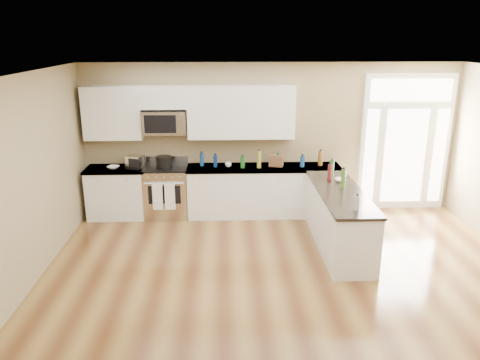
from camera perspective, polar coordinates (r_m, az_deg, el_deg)
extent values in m
plane|color=#593419|center=(5.72, 7.66, -17.74)|extent=(8.00, 8.00, 0.00)
plane|color=#95845E|center=(8.85, 3.80, 5.07)|extent=(7.00, 0.00, 7.00)
plane|color=white|center=(4.71, 9.04, 11.39)|extent=(8.00, 8.00, 0.00)
cube|color=white|center=(8.98, -14.66, -1.57)|extent=(1.06, 0.62, 0.90)
cube|color=black|center=(9.12, -14.47, -3.95)|extent=(1.02, 0.52, 0.10)
cube|color=black|center=(8.85, -14.89, 1.31)|extent=(1.10, 0.66, 0.04)
cube|color=white|center=(8.79, 2.87, -1.42)|extent=(2.81, 0.62, 0.90)
cube|color=black|center=(8.93, 2.83, -3.85)|extent=(2.77, 0.52, 0.10)
cube|color=black|center=(8.65, 2.92, 1.53)|extent=(2.85, 0.66, 0.04)
cube|color=white|center=(7.62, 11.94, -4.80)|extent=(0.65, 2.28, 0.90)
cube|color=black|center=(7.78, 11.75, -7.53)|extent=(0.61, 2.18, 0.10)
cube|color=black|center=(7.46, 12.16, -1.45)|extent=(0.69, 2.32, 0.04)
cube|color=white|center=(8.78, -15.26, 7.89)|extent=(1.04, 0.33, 0.95)
cube|color=white|center=(8.55, 0.14, 8.26)|extent=(1.94, 0.33, 0.95)
cube|color=white|center=(8.57, -9.26, 9.92)|extent=(0.82, 0.33, 0.40)
cube|color=silver|center=(8.61, -9.14, 6.99)|extent=(0.78, 0.40, 0.42)
cube|color=black|center=(8.41, -9.72, 6.72)|extent=(0.56, 0.01, 0.32)
cube|color=white|center=(9.44, 19.45, 4.27)|extent=(1.70, 0.08, 2.60)
cube|color=white|center=(9.45, 19.41, 2.72)|extent=(0.78, 0.02, 1.80)
cube|color=white|center=(9.23, 15.58, 2.74)|extent=(0.22, 0.02, 1.80)
cube|color=white|center=(9.71, 23.04, 2.69)|extent=(0.22, 0.02, 1.80)
cube|color=white|center=(9.24, 20.19, 10.24)|extent=(1.50, 0.02, 0.40)
cube|color=silver|center=(8.82, -8.93, -1.48)|extent=(0.79, 0.65, 0.92)
cube|color=black|center=(8.68, -9.07, 1.49)|extent=(0.79, 0.60, 0.03)
cube|color=silver|center=(8.95, -8.87, 2.48)|extent=(0.79, 0.04, 0.14)
cube|color=black|center=(8.50, -9.20, -1.81)|extent=(0.58, 0.01, 0.34)
cylinder|color=silver|center=(8.40, -9.29, -0.44)|extent=(0.70, 0.02, 0.02)
cube|color=white|center=(8.49, -10.02, -2.02)|extent=(0.18, 0.02, 0.50)
cube|color=white|center=(8.46, -8.55, -2.01)|extent=(0.18, 0.02, 0.50)
cylinder|color=black|center=(8.61, -9.26, 2.23)|extent=(0.36, 0.36, 0.23)
cube|color=silver|center=(8.68, -12.65, 2.15)|extent=(0.35, 0.31, 0.24)
cube|color=brown|center=(8.68, 4.45, 2.39)|extent=(0.29, 0.25, 0.20)
imported|color=white|center=(8.79, -15.19, 1.50)|extent=(0.26, 0.26, 0.05)
imported|color=white|center=(7.91, 12.15, -0.01)|extent=(0.23, 0.23, 0.05)
imported|color=white|center=(8.61, -1.44, 1.91)|extent=(0.15, 0.15, 0.09)
cylinder|color=#19591E|center=(8.12, 11.14, 1.38)|extent=(0.07, 0.07, 0.29)
cylinder|color=navy|center=(8.68, -4.68, 2.50)|extent=(0.08, 0.08, 0.24)
cylinder|color=brown|center=(8.81, 9.77, 2.62)|extent=(0.08, 0.08, 0.27)
cylinder|color=olive|center=(8.53, 2.34, 2.52)|extent=(0.08, 0.08, 0.31)
cylinder|color=#26727F|center=(8.64, 4.62, 2.36)|extent=(0.07, 0.07, 0.22)
cylinder|color=#591919|center=(7.82, 10.88, 0.79)|extent=(0.07, 0.07, 0.30)
cylinder|color=#B2B2B7|center=(6.66, 14.05, -2.74)|extent=(0.07, 0.07, 0.21)
cylinder|color=navy|center=(8.60, -3.03, 2.32)|extent=(0.07, 0.07, 0.22)
cylinder|color=#3F7226|center=(7.52, 12.47, 0.11)|extent=(0.07, 0.07, 0.31)
cylinder|color=#19591E|center=(8.53, 0.32, 2.18)|extent=(0.08, 0.08, 0.21)
cylinder|color=navy|center=(8.68, 7.60, 2.26)|extent=(0.08, 0.08, 0.20)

